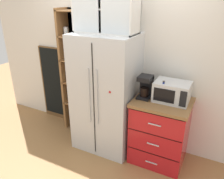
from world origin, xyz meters
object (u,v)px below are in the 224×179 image
bottle_cobalt (163,93)px  chalkboard_menu (55,84)px  microwave (172,92)px  coffee_maker (146,86)px  refrigerator (106,94)px  mug_navy (165,96)px  mug_cream (164,96)px

bottle_cobalt → chalkboard_menu: chalkboard_menu is taller
microwave → coffee_maker: 0.34m
chalkboard_menu → coffee_maker: bearing=-8.6°
coffee_maker → microwave: bearing=7.1°
refrigerator → mug_navy: refrigerator is taller
microwave → bottle_cobalt: size_ratio=1.49×
refrigerator → mug_cream: (0.83, 0.07, 0.10)m
mug_cream → refrigerator: bearing=-175.3°
chalkboard_menu → mug_navy: bearing=-5.6°
refrigerator → chalkboard_menu: bearing=165.7°
mug_navy → refrigerator: bearing=-172.4°
refrigerator → bottle_cobalt: refrigerator is taller
coffee_maker → mug_cream: coffee_maker is taller
mug_navy → bottle_cobalt: size_ratio=0.40×
microwave → coffee_maker: (-0.34, -0.04, 0.03)m
refrigerator → microwave: (0.92, 0.08, 0.18)m
refrigerator → coffee_maker: size_ratio=5.57×
microwave → chalkboard_menu: size_ratio=0.32×
microwave → mug_cream: size_ratio=3.92×
mug_navy → chalkboard_menu: size_ratio=0.09×
mug_navy → chalkboard_menu: (-2.05, 0.20, -0.28)m
bottle_cobalt → chalkboard_menu: size_ratio=0.22×
refrigerator → coffee_maker: refrigerator is taller
chalkboard_menu → bottle_cobalt: bearing=-9.2°
mug_cream → coffee_maker: bearing=-173.1°
microwave → mug_navy: bearing=160.9°
coffee_maker → mug_cream: 0.27m
mug_navy → mug_cream: mug_cream is taller
mug_navy → chalkboard_menu: 2.08m
refrigerator → coffee_maker: bearing=3.8°
refrigerator → chalkboard_menu: 1.27m
mug_navy → bottle_cobalt: bottle_cobalt is taller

